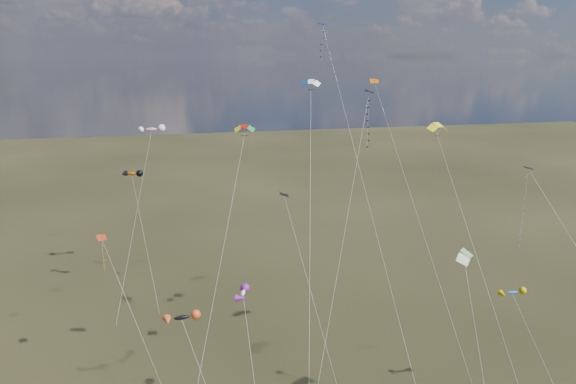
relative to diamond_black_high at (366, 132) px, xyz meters
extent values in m
cube|color=black|center=(0.59, 0.88, 4.54)|extent=(1.37, 1.39, 0.35)
cylinder|color=silver|center=(-5.16, -7.70, -10.54)|extent=(11.53, 17.20, 30.19)
cube|color=#07164D|center=(-3.17, 7.28, 12.13)|extent=(1.13, 1.12, 0.25)
cylinder|color=silver|center=(-2.17, -7.52, -6.75)|extent=(2.01, 29.62, 37.78)
cube|color=black|center=(-10.44, -4.06, -5.64)|extent=(1.00, 1.05, 0.34)
cylinder|color=silver|center=(-8.51, -9.05, -15.64)|extent=(3.90, 10.01, 20.00)
cube|color=#B02F17|center=(-29.51, 0.11, -10.30)|extent=(1.15, 1.10, 0.42)
cylinder|color=silver|center=(-26.63, -3.38, -17.97)|extent=(5.79, 7.01, 15.34)
cube|color=#0C0B50|center=(7.25, -18.46, -0.63)|extent=(0.82, 0.83, 0.22)
cube|color=#F16204|center=(0.39, -0.94, 5.77)|extent=(1.08, 1.02, 0.41)
cylinder|color=silver|center=(3.33, -9.32, -9.93)|extent=(5.91, 16.78, 31.41)
cylinder|color=silver|center=(7.68, -13.35, -12.16)|extent=(2.86, 16.95, 26.95)
cylinder|color=silver|center=(-9.81, -12.09, -9.97)|extent=(7.27, 26.59, 31.34)
cylinder|color=silver|center=(2.57, -21.96, -17.01)|extent=(1.14, 9.86, 17.25)
cylinder|color=silver|center=(-18.67, -12.03, -11.97)|extent=(8.22, 14.71, 27.34)
ellipsoid|color=black|center=(-21.66, -11.11, -14.76)|extent=(2.96, 1.30, 0.97)
ellipsoid|color=#E54F05|center=(-27.43, 20.45, -7.92)|extent=(3.07, 2.27, 1.17)
cylinder|color=silver|center=(-25.95, 15.53, -16.78)|extent=(2.98, 9.88, 17.72)
cube|color=#332316|center=(-24.48, 10.60, -25.57)|extent=(0.10, 0.10, 0.12)
ellipsoid|color=white|center=(-16.02, -11.56, -12.69)|extent=(1.55, 2.24, 0.93)
ellipsoid|color=red|center=(-24.46, 25.99, -2.36)|extent=(3.49, 1.54, 1.29)
cylinder|color=silver|center=(-27.26, 17.47, -14.00)|extent=(5.63, 17.06, 23.29)
cube|color=#332316|center=(-30.06, 8.95, -25.57)|extent=(0.10, 0.10, 0.12)
ellipsoid|color=blue|center=(10.42, -14.42, -14.22)|extent=(2.43, 0.90, 0.85)
cylinder|color=silver|center=(11.73, -18.43, -19.92)|extent=(2.64, 8.04, 11.43)
camera|label=1|loc=(-21.76, -54.66, 8.36)|focal=32.00mm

